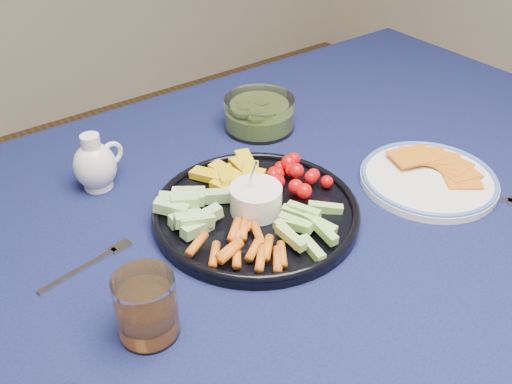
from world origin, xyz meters
TOP-DOWN VIEW (x-y plane):
  - dining_table at (0.00, 0.00)m, footprint 1.67×1.07m
  - crudite_platter at (0.01, 0.06)m, footprint 0.32×0.32m
  - creamer_pitcher at (-0.15, 0.28)m, footprint 0.09×0.07m
  - pickle_bowl at (0.19, 0.28)m, footprint 0.14×0.14m
  - cheese_plate at (0.31, -0.04)m, footprint 0.23×0.23m
  - juice_tumbler at (-0.23, -0.05)m, footprint 0.08×0.08m
  - fork_left at (-0.23, 0.11)m, footprint 0.15×0.04m
  - fork_right at (0.35, -0.13)m, footprint 0.11×0.15m

SIDE VIEW (x-z plane):
  - dining_table at x=0.00m, z-range 0.29..1.03m
  - fork_left at x=-0.23m, z-range 0.75..0.75m
  - fork_right at x=0.35m, z-range 0.75..0.75m
  - cheese_plate at x=0.31m, z-range 0.74..0.77m
  - crudite_platter at x=0.01m, z-range 0.71..0.82m
  - pickle_bowl at x=0.19m, z-range 0.74..0.81m
  - juice_tumbler at x=-0.23m, z-range 0.74..0.83m
  - creamer_pitcher at x=-0.15m, z-range 0.74..0.84m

